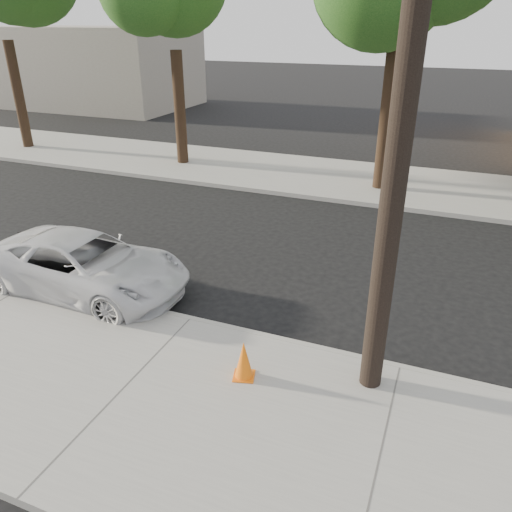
% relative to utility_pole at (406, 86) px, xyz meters
% --- Properties ---
extents(ground, '(120.00, 120.00, 0.00)m').
position_rel_utility_pole_xyz_m(ground, '(-3.60, 2.70, -4.70)').
color(ground, black).
rests_on(ground, ground).
extents(near_sidewalk, '(90.00, 4.40, 0.15)m').
position_rel_utility_pole_xyz_m(near_sidewalk, '(-3.60, -1.60, -4.62)').
color(near_sidewalk, gray).
rests_on(near_sidewalk, ground).
extents(far_sidewalk, '(90.00, 5.00, 0.15)m').
position_rel_utility_pole_xyz_m(far_sidewalk, '(-3.60, 11.20, -4.62)').
color(far_sidewalk, gray).
rests_on(far_sidewalk, ground).
extents(curb_near, '(90.00, 0.12, 0.16)m').
position_rel_utility_pole_xyz_m(curb_near, '(-3.60, 0.60, -4.62)').
color(curb_near, '#9E9B93').
rests_on(curb_near, ground).
extents(building_far, '(14.00, 8.00, 5.00)m').
position_rel_utility_pole_xyz_m(building_far, '(-23.60, 22.70, -2.20)').
color(building_far, gray).
rests_on(building_far, ground).
extents(utility_pole, '(1.40, 0.34, 9.00)m').
position_rel_utility_pole_xyz_m(utility_pole, '(0.00, 0.00, 0.00)').
color(utility_pole, black).
rests_on(utility_pole, near_sidewalk).
extents(police_cruiser, '(4.67, 2.21, 1.29)m').
position_rel_utility_pole_xyz_m(police_cruiser, '(-6.34, 0.93, -4.05)').
color(police_cruiser, silver).
rests_on(police_cruiser, ground).
extents(traffic_cone, '(0.43, 0.43, 0.67)m').
position_rel_utility_pole_xyz_m(traffic_cone, '(-1.94, -0.64, -4.22)').
color(traffic_cone, orange).
rests_on(traffic_cone, near_sidewalk).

